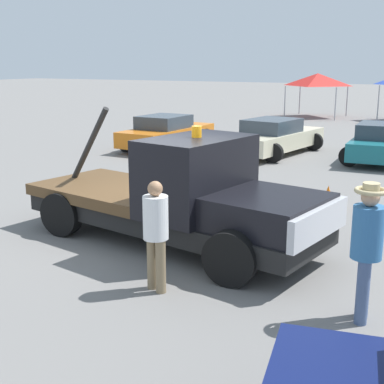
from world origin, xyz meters
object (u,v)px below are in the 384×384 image
at_px(parked_car_cream, 274,137).
at_px(parked_car_teal, 383,143).
at_px(person_at_hood, 156,229).
at_px(traffic_cone, 328,198).
at_px(tow_truck, 184,199).
at_px(canopy_tent_red, 318,80).
at_px(parked_car_orange, 167,132).
at_px(person_near_truck, 367,241).

bearing_deg(parked_car_cream, parked_car_teal, -75.55).
distance_m(person_at_hood, parked_car_cream, 12.93).
relative_size(parked_car_teal, traffic_cone, 8.13).
height_order(tow_truck, traffic_cone, tow_truck).
bearing_deg(traffic_cone, person_at_hood, -100.66).
xyz_separation_m(parked_car_cream, canopy_tent_red, (-2.37, 14.63, 1.68)).
distance_m(parked_car_orange, parked_car_cream, 4.31).
bearing_deg(canopy_tent_red, parked_car_teal, -66.45).
relative_size(person_at_hood, traffic_cone, 3.10).
xyz_separation_m(person_near_truck, parked_car_teal, (-1.71, 12.56, -0.47)).
xyz_separation_m(parked_car_orange, traffic_cone, (7.98, -6.00, -0.39)).
bearing_deg(parked_car_teal, tow_truck, 168.05).
relative_size(parked_car_orange, traffic_cone, 8.53).
bearing_deg(parked_car_teal, parked_car_cream, 92.95).
height_order(person_at_hood, parked_car_cream, person_at_hood).
relative_size(tow_truck, parked_car_cream, 1.25).
bearing_deg(person_at_hood, canopy_tent_red, 30.11).
bearing_deg(parked_car_cream, tow_truck, -160.38).
bearing_deg(canopy_tent_red, person_at_hood, -79.63).
relative_size(tow_truck, traffic_cone, 11.60).
bearing_deg(parked_car_teal, traffic_cone, 176.57).
distance_m(tow_truck, parked_car_orange, 11.76).
distance_m(parked_car_cream, traffic_cone, 7.71).
relative_size(person_near_truck, canopy_tent_red, 0.59).
bearing_deg(traffic_cone, parked_car_cream, 119.02).
xyz_separation_m(parked_car_teal, canopy_tent_red, (-6.22, 14.26, 1.68)).
bearing_deg(canopy_tent_red, person_near_truck, -73.53).
bearing_deg(person_at_hood, parked_car_teal, 14.37).
height_order(parked_car_cream, canopy_tent_red, canopy_tent_red).
bearing_deg(tow_truck, canopy_tent_red, 109.66).
xyz_separation_m(tow_truck, parked_car_cream, (-2.01, 10.68, -0.26)).
height_order(canopy_tent_red, traffic_cone, canopy_tent_red).
height_order(tow_truck, person_at_hood, tow_truck).
bearing_deg(traffic_cone, tow_truck, -113.53).
bearing_deg(person_near_truck, traffic_cone, 101.58).
bearing_deg(parked_car_cream, person_near_truck, -146.54).
bearing_deg(tow_truck, parked_car_orange, 132.02).
height_order(parked_car_orange, canopy_tent_red, canopy_tent_red).
bearing_deg(traffic_cone, canopy_tent_red, 105.96).
bearing_deg(canopy_tent_red, tow_truck, -80.17).
relative_size(person_near_truck, parked_car_orange, 0.40).
distance_m(person_at_hood, canopy_tent_red, 27.77).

